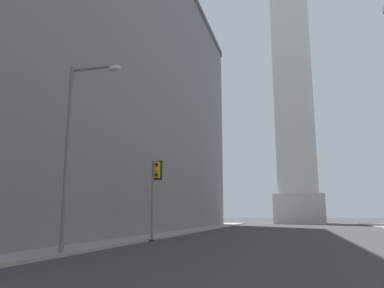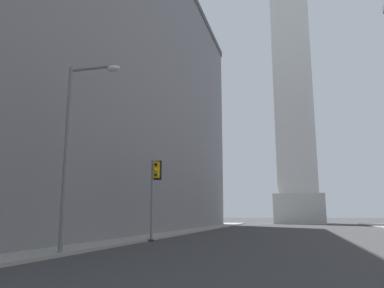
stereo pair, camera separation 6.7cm
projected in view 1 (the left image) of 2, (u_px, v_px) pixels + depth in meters
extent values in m
cube|color=gray|center=(139.00, 236.00, 28.86)|extent=(5.00, 89.08, 0.15)
cube|color=slate|center=(50.00, 91.00, 40.27)|extent=(26.62, 58.11, 29.62)
cube|color=silver|center=(299.00, 209.00, 71.17)|extent=(9.14, 9.14, 5.49)
cube|color=silver|center=(291.00, 51.00, 77.14)|extent=(7.31, 7.31, 58.98)
cylinder|color=slate|center=(153.00, 200.00, 24.93)|extent=(0.18, 0.18, 5.37)
cylinder|color=#262626|center=(152.00, 240.00, 24.44)|extent=(0.40, 0.40, 0.10)
cube|color=#E5B20F|center=(157.00, 170.00, 25.22)|extent=(0.35, 0.35, 1.10)
cube|color=black|center=(158.00, 170.00, 25.39)|extent=(0.58, 0.05, 1.32)
sphere|color=#410907|center=(156.00, 165.00, 25.10)|extent=(0.22, 0.22, 0.22)
sphere|color=yellow|center=(156.00, 170.00, 25.04)|extent=(0.22, 0.22, 0.22)
sphere|color=#073410|center=(156.00, 175.00, 24.97)|extent=(0.22, 0.22, 0.22)
cylinder|color=slate|center=(67.00, 157.00, 16.47)|extent=(0.20, 0.20, 8.39)
cylinder|color=slate|center=(93.00, 68.00, 16.94)|extent=(2.14, 0.12, 0.12)
sphere|color=slate|center=(73.00, 71.00, 17.22)|extent=(0.20, 0.20, 0.20)
ellipsoid|color=silver|center=(115.00, 68.00, 16.64)|extent=(0.64, 0.36, 0.26)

